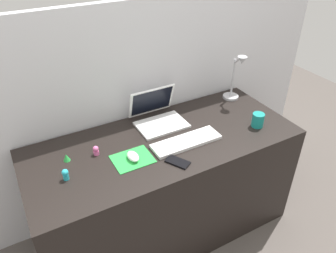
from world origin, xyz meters
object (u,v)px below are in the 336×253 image
cell_phone (178,162)px  toy_figurine_cyan (65,174)px  laptop (157,114)px  desk_lamp (236,79)px  toy_figurine_green (66,157)px  coffee_mug (258,120)px  mouse (133,156)px  keyboard (186,142)px  toy_figurine_pink (96,150)px

cell_phone → toy_figurine_cyan: size_ratio=2.10×
laptop → desk_lamp: size_ratio=0.89×
cell_phone → desk_lamp: size_ratio=0.38×
laptop → toy_figurine_green: size_ratio=7.28×
desk_lamp → coffee_mug: desk_lamp is taller
coffee_mug → toy_figurine_green: size_ratio=2.11×
laptop → toy_figurine_cyan: (-0.64, -0.26, -0.02)m
laptop → cell_phone: size_ratio=2.34×
laptop → cell_phone: bearing=-102.7°
mouse → toy_figurine_green: bearing=152.4°
mouse → laptop: bearing=43.8°
desk_lamp → toy_figurine_green: (-1.20, -0.11, -0.14)m
laptop → keyboard: size_ratio=0.73×
keyboard → mouse: size_ratio=4.27×
desk_lamp → toy_figurine_green: size_ratio=8.22×
toy_figurine_cyan → toy_figurine_green: toy_figurine_cyan is taller
cell_phone → toy_figurine_cyan: 0.57m
toy_figurine_pink → toy_figurine_cyan: (-0.19, -0.12, 0.01)m
toy_figurine_pink → keyboard: bearing=-17.1°
toy_figurine_pink → toy_figurine_cyan: 0.23m
laptop → mouse: (-0.29, -0.28, -0.03)m
desk_lamp → cell_phone: bearing=-149.5°
desk_lamp → toy_figurine_cyan: desk_lamp is taller
coffee_mug → toy_figurine_cyan: (-1.16, 0.09, -0.01)m
keyboard → cell_phone: (-0.13, -0.13, -0.01)m
coffee_mug → toy_figurine_green: 1.14m
laptop → cell_phone: laptop is taller
mouse → cell_phone: (0.20, -0.14, -0.02)m
laptop → coffee_mug: size_ratio=3.45×
cell_phone → toy_figurine_pink: 0.45m
keyboard → desk_lamp: bearing=26.6°
laptop → desk_lamp: bearing=-0.7°
desk_lamp → toy_figurine_pink: size_ratio=6.18×
keyboard → toy_figurine_cyan: size_ratio=6.71×
laptop → keyboard: (0.04, -0.29, -0.04)m
coffee_mug → toy_figurine_pink: coffee_mug is taller
keyboard → coffee_mug: 0.48m
laptop → toy_figurine_pink: bearing=-162.7°
mouse → desk_lamp: size_ratio=0.28×
laptop → toy_figurine_green: laptop is taller
cell_phone → coffee_mug: (0.61, 0.07, 0.04)m
desk_lamp → coffee_mug: 0.37m
laptop → coffee_mug: bearing=-34.0°
keyboard → mouse: bearing=178.0°
desk_lamp → toy_figurine_cyan: 1.27m
keyboard → cell_phone: keyboard is taller
coffee_mug → toy_figurine_cyan: size_ratio=1.42×
coffee_mug → toy_figurine_pink: size_ratio=1.59×
cell_phone → toy_figurine_green: size_ratio=3.11×
cell_phone → coffee_mug: bearing=-23.3°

